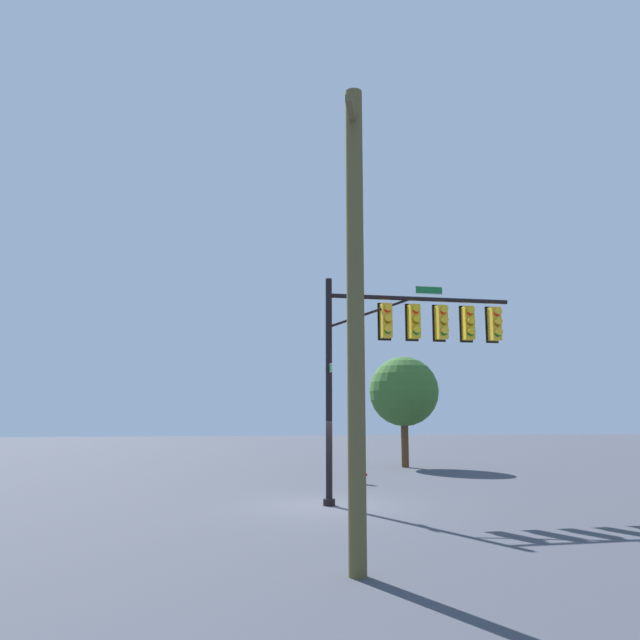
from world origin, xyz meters
TOP-DOWN VIEW (x-y plane):
  - ground_plane at (0.00, 0.00)m, footprint 120.00×120.00m
  - signal_pole_assembly at (2.62, 0.11)m, footprint 6.24×1.00m
  - utility_pole at (-0.79, -8.05)m, footprint 0.65×1.75m
  - fire_hydrant at (2.16, 5.42)m, footprint 0.33×0.24m
  - tree_mid at (5.96, 12.58)m, footprint 3.62×3.62m

SIDE VIEW (x-z plane):
  - ground_plane at x=0.00m, z-range 0.00..0.00m
  - fire_hydrant at x=2.16m, z-range 0.00..0.83m
  - tree_mid at x=5.96m, z-range 1.02..6.72m
  - utility_pole at x=-0.79m, z-range 0.11..8.86m
  - signal_pole_assembly at x=2.62m, z-range 1.79..8.73m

